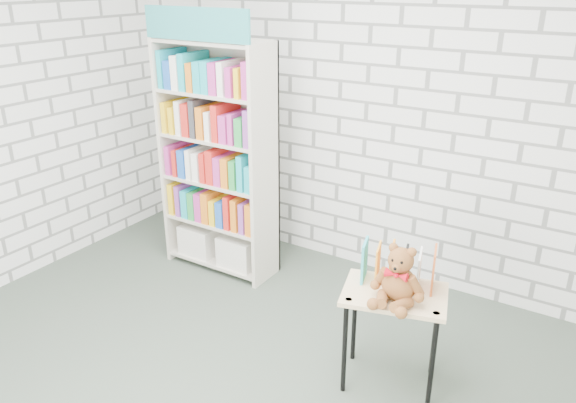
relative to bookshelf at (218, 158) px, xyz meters
The scene contains 6 objects.
ground 1.93m from the bookshelf, 54.35° to the right, with size 4.50×4.50×0.00m, color #3D483D.
room_shell 1.86m from the bookshelf, 54.35° to the right, with size 4.52×4.02×2.81m.
bookshelf is the anchor object (origin of this frame).
display_table 1.94m from the bookshelf, 19.84° to the right, with size 0.67×0.55×0.63m.
table_books 1.86m from the bookshelf, 17.42° to the right, with size 0.44×0.28×0.24m.
teddy_bear 1.98m from the bookshelf, 21.71° to the right, with size 0.31×0.28×0.34m.
Camera 1 is at (1.77, -1.97, 2.33)m, focal length 35.00 mm.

